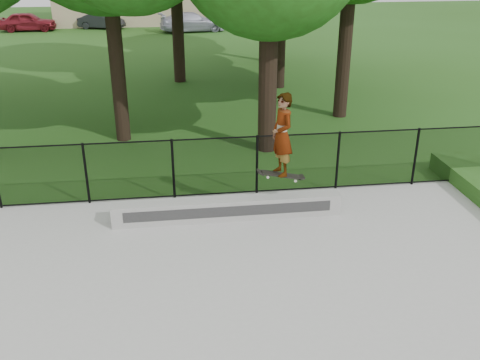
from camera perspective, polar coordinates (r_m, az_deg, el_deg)
The scene contains 6 objects.
grind_ledge at distance 11.85m, azimuth -1.31°, elevation -3.04°, with size 5.05×0.40×0.48m, color #A8A7A3.
car_a at distance 41.44m, azimuth -21.72°, elevation 15.43°, with size 1.52×3.76×1.29m, color maroon.
car_b at distance 40.99m, azimuth -14.57°, elevation 16.09°, with size 1.13×2.95×1.07m, color black.
car_c at distance 38.64m, azimuth -5.11°, elevation 16.45°, with size 1.82×4.11×1.30m, color #A7A6BC.
skater_airborne at distance 11.09m, azimuth 4.51°, elevation 4.69°, with size 0.83×0.72×1.93m.
chainlink_fence at distance 12.67m, azimuth -7.14°, elevation 1.17°, with size 16.06×0.06×1.50m.
Camera 1 is at (0.03, -5.79, 5.70)m, focal length 40.00 mm.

